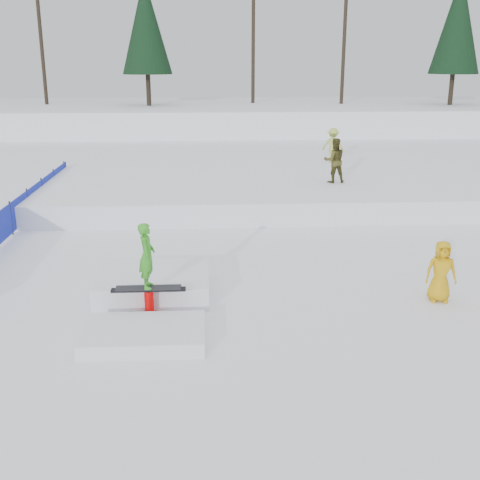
{
  "coord_description": "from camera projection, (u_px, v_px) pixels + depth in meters",
  "views": [
    {
      "loc": [
        -0.3,
        -12.16,
        5.4
      ],
      "look_at": [
        0.5,
        2.0,
        1.1
      ],
      "focal_mm": 45.0,
      "sensor_mm": 36.0,
      "label": 1
    }
  ],
  "objects": [
    {
      "name": "walker_ygreen",
      "position": [
        333.0,
        145.0,
        27.48
      ],
      "size": [
        1.16,
        0.95,
        1.56
      ],
      "primitive_type": "imported",
      "rotation": [
        0.0,
        0.0,
        2.71
      ],
      "color": "#A5B947",
      "rests_on": "snow_midrise"
    },
    {
      "name": "jib_rail_feature",
      "position": [
        151.0,
        294.0,
        13.56
      ],
      "size": [
        2.6,
        4.4,
        2.11
      ],
      "color": "white",
      "rests_on": "ground"
    },
    {
      "name": "ground",
      "position": [
        222.0,
        315.0,
        13.2
      ],
      "size": [
        120.0,
        120.0,
        0.0
      ],
      "primitive_type": "plane",
      "color": "white"
    },
    {
      "name": "walker_olive",
      "position": [
        334.0,
        161.0,
        22.94
      ],
      "size": [
        0.87,
        0.7,
        1.7
      ],
      "primitive_type": "imported",
      "rotation": [
        0.0,
        0.0,
        3.21
      ],
      "color": "#3C3915",
      "rests_on": "snow_midrise"
    },
    {
      "name": "safety_fence",
      "position": [
        11.0,
        218.0,
        19.0
      ],
      "size": [
        0.05,
        16.0,
        1.1
      ],
      "color": "#1724A7",
      "rests_on": "ground"
    },
    {
      "name": "snow_midrise",
      "position": [
        213.0,
        169.0,
        28.37
      ],
      "size": [
        50.0,
        18.0,
        0.8
      ],
      "primitive_type": "cube",
      "color": "white",
      "rests_on": "ground"
    },
    {
      "name": "snow_berm",
      "position": [
        210.0,
        121.0,
        41.51
      ],
      "size": [
        60.0,
        14.0,
        2.4
      ],
      "primitive_type": "cube",
      "color": "white",
      "rests_on": "ground"
    },
    {
      "name": "spectator_yellow",
      "position": [
        441.0,
        271.0,
        13.76
      ],
      "size": [
        0.75,
        0.53,
        1.44
      ],
      "primitive_type": "imported",
      "rotation": [
        0.0,
        0.0,
        -0.1
      ],
      "color": "#C8950D",
      "rests_on": "ground"
    },
    {
      "name": "treeline",
      "position": [
        306.0,
        25.0,
        38.39
      ],
      "size": [
        40.24,
        4.22,
        10.5
      ],
      "color": "black",
      "rests_on": "snow_berm"
    }
  ]
}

